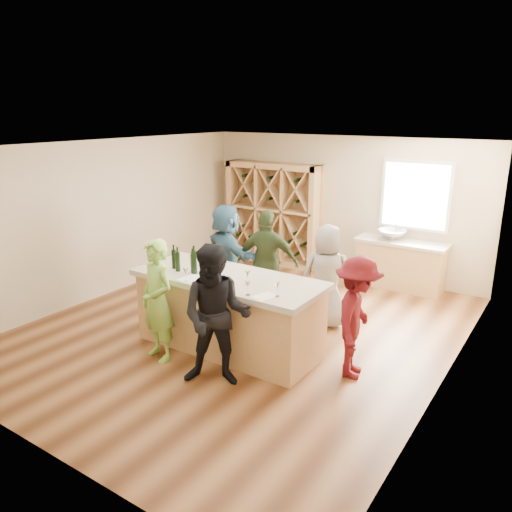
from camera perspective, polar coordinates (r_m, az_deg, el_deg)
The scene contains 35 objects.
floor at distance 7.92m, azimuth -1.42°, elevation -8.58°, with size 6.00×7.00×0.10m, color brown.
ceiling at distance 7.19m, azimuth -1.59°, elevation 12.85°, with size 6.00×7.00×0.10m, color white.
wall_back at distance 10.46m, azimuth 9.81°, elevation 5.74°, with size 6.00×0.10×2.80m, color #C3AF8D.
wall_front at distance 5.11m, azimuth -25.24°, elevation -7.08°, with size 6.00×0.10×2.80m, color #C3AF8D.
wall_left at distance 9.47m, azimuth -16.82°, elevation 4.16°, with size 0.10×7.00×2.80m, color #C3AF8D.
wall_right at distance 6.26m, azimuth 22.02°, elevation -2.48°, with size 0.10×7.00×2.80m, color #C3AF8D.
window_frame at distance 9.82m, azimuth 17.77°, elevation 6.59°, with size 1.30×0.06×1.30m, color white.
window_pane at distance 9.79m, azimuth 17.71°, elevation 6.56°, with size 1.18×0.01×1.18m, color white.
wine_rack at distance 10.96m, azimuth 1.94°, elevation 4.86°, with size 2.20×0.45×2.20m, color tan.
back_counter_base at distance 9.89m, azimuth 16.11°, elevation -1.08°, with size 1.60×0.58×0.86m, color tan.
back_counter_top at distance 9.77m, azimuth 16.32°, elevation 1.49°, with size 1.70×0.62×0.06m, color beige.
sink at distance 9.80m, azimuth 15.27°, elevation 2.36°, with size 0.54×0.54×0.19m, color silver.
faucet at distance 9.95m, azimuth 15.63°, elevation 2.89°, with size 0.02×0.02×0.30m, color silver.
tasting_counter_base at distance 7.13m, azimuth -3.14°, elevation -6.73°, with size 2.60×1.00×1.00m, color tan.
tasting_counter_top at distance 6.93m, azimuth -3.21°, elevation -2.62°, with size 2.72×1.12×0.08m, color beige.
wine_bottle_a at distance 7.30m, azimuth -9.35°, elevation -0.36°, with size 0.07×0.07×0.27m, color black.
wine_bottle_b at distance 7.16m, azimuth -8.93°, elevation -0.66°, with size 0.07×0.07×0.28m, color black.
wine_bottle_c at distance 7.08m, azimuth -7.23°, elevation -0.83°, with size 0.07×0.07×0.27m, color black.
wine_bottle_d at distance 7.01m, azimuth -7.07°, elevation -0.75°, with size 0.08×0.08×0.32m, color black.
wine_bottle_e at distance 6.91m, azimuth -5.20°, elevation -0.91°, with size 0.08×0.08×0.33m, color black.
wine_glass_a at distance 6.73m, azimuth -8.03°, elevation -2.18°, with size 0.07×0.07×0.18m, color white.
wine_glass_b at distance 6.39m, azimuth -3.91°, elevation -3.00°, with size 0.07×0.07×0.20m, color white.
wine_glass_c at distance 6.19m, azimuth -0.95°, elevation -3.74°, with size 0.07×0.07×0.17m, color white.
wine_glass_d at distance 6.55m, azimuth -0.97°, elevation -2.50°, with size 0.07×0.07×0.19m, color white.
wine_glass_e at distance 6.15m, azimuth 2.41°, elevation -3.88°, with size 0.06×0.06×0.17m, color white.
tasting_menu_a at distance 6.87m, azimuth -7.47°, elevation -2.54°, with size 0.24×0.33×0.00m, color white.
tasting_menu_b at distance 6.47m, azimuth -3.94°, elevation -3.65°, with size 0.22×0.30×0.00m, color white.
tasting_menu_c at distance 6.17m, azimuth 0.98°, elevation -4.64°, with size 0.21×0.28×0.00m, color white.
person_near_left at distance 6.82m, azimuth -11.21°, elevation -5.04°, with size 0.61×0.45×1.68m, color #8CC64C.
person_near_right at distance 6.09m, azimuth -4.56°, elevation -6.89°, with size 0.87×0.48×1.79m, color black.
person_server at distance 6.41m, azimuth 11.44°, elevation -6.91°, with size 1.03×0.48×1.59m, color #590F14.
person_far_mid at distance 8.20m, azimuth 1.28°, elevation -0.76°, with size 1.03×0.53×1.75m, color #263319.
person_far_right at distance 7.77m, azimuth 8.06°, elevation -2.36°, with size 0.80×0.52×1.64m, color slate.
person_far_left at distance 8.75m, azimuth -3.37°, elevation 0.32°, with size 1.62×0.58×1.75m, color #335972.
wine_bottle_f at distance 6.62m, azimuth -4.45°, elevation -1.85°, with size 0.07×0.07×0.30m, color black.
Camera 1 is at (4.14, -5.86, 3.30)m, focal length 35.00 mm.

